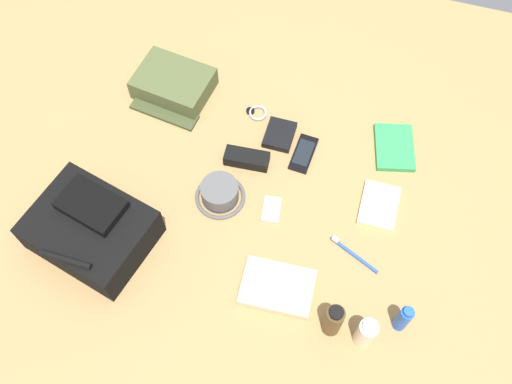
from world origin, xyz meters
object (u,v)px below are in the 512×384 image
(wristwatch, at_px, (257,113))
(sunglasses_case, at_px, (247,159))
(cell_phone, at_px, (304,154))
(folded_towel, at_px, (277,288))
(notepad, at_px, (379,206))
(paperback_novel, at_px, (394,147))
(wallet, at_px, (280,135))
(media_player, at_px, (272,209))
(bucket_hat, at_px, (220,193))
(toothbrush, at_px, (351,253))
(toiletry_pouch, at_px, (173,85))
(lotion_bottle, at_px, (366,333))
(cologne_bottle, at_px, (333,320))
(deodorant_spray, at_px, (403,318))
(backpack, at_px, (91,229))

(wristwatch, relative_size, sunglasses_case, 0.51)
(cell_phone, bearing_deg, folded_towel, 95.10)
(notepad, bearing_deg, cell_phone, -24.44)
(paperback_novel, xyz_separation_m, cell_phone, (0.27, 0.10, -0.00))
(cell_phone, relative_size, wallet, 1.26)
(sunglasses_case, bearing_deg, paperback_novel, -162.09)
(media_player, distance_m, notepad, 0.33)
(folded_towel, relative_size, sunglasses_case, 1.43)
(bucket_hat, relative_size, cell_phone, 1.11)
(media_player, distance_m, toothbrush, 0.27)
(paperback_novel, bearing_deg, toothbrush, 82.02)
(toiletry_pouch, xyz_separation_m, toothbrush, (-0.70, 0.41, -0.03))
(cell_phone, height_order, folded_towel, folded_towel)
(media_player, distance_m, sunglasses_case, 0.19)
(lotion_bottle, distance_m, cologne_bottle, 0.09)
(bucket_hat, xyz_separation_m, deodorant_spray, (-0.59, 0.23, 0.03))
(bucket_hat, height_order, media_player, bucket_hat)
(bucket_hat, height_order, sunglasses_case, bucket_hat)
(bucket_hat, distance_m, deodorant_spray, 0.64)
(backpack, relative_size, cell_phone, 2.72)
(cologne_bottle, bearing_deg, cell_phone, -67.94)
(wallet, bearing_deg, toothbrush, 132.63)
(backpack, height_order, cologne_bottle, same)
(cell_phone, xyz_separation_m, wristwatch, (0.19, -0.11, -0.00))
(media_player, bearing_deg, deodorant_spray, 151.11)
(notepad, bearing_deg, wristwatch, -27.49)
(cologne_bottle, height_order, paperback_novel, cologne_bottle)
(toiletry_pouch, relative_size, media_player, 2.91)
(bucket_hat, bearing_deg, backpack, 36.96)
(sunglasses_case, bearing_deg, toothbrush, 146.52)
(deodorant_spray, xyz_separation_m, cologne_bottle, (0.18, 0.06, 0.01))
(backpack, distance_m, cologne_bottle, 0.73)
(sunglasses_case, bearing_deg, wristwatch, -87.61)
(toiletry_pouch, relative_size, folded_towel, 1.32)
(notepad, bearing_deg, folded_towel, 55.56)
(backpack, height_order, lotion_bottle, backpack)
(bucket_hat, distance_m, folded_towel, 0.34)
(folded_towel, height_order, sunglasses_case, sunglasses_case)
(toothbrush, bearing_deg, media_player, -14.82)
(wristwatch, distance_m, sunglasses_case, 0.19)
(bucket_hat, distance_m, toothbrush, 0.43)
(media_player, height_order, sunglasses_case, sunglasses_case)
(backpack, distance_m, wallet, 0.66)
(toiletry_pouch, distance_m, paperback_novel, 0.76)
(cologne_bottle, height_order, wallet, cologne_bottle)
(lotion_bottle, relative_size, cologne_bottle, 0.92)
(wallet, relative_size, sunglasses_case, 0.79)
(deodorant_spray, distance_m, paperback_novel, 0.57)
(bucket_hat, height_order, wristwatch, bucket_hat)
(lotion_bottle, xyz_separation_m, wallet, (0.39, -0.57, -0.05))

